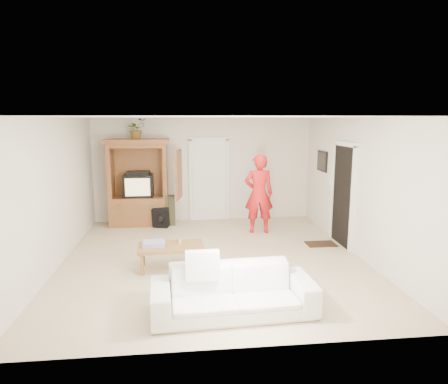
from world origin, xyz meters
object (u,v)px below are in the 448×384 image
object	(u,v)px
sofa	(233,291)
coffee_table	(171,248)
armoire	(140,188)
man	(259,194)

from	to	relation	value
sofa	coffee_table	bearing A→B (deg)	113.07
armoire	man	xyz separation A→B (m)	(2.76, -1.02, -0.01)
armoire	sofa	world-z (taller)	armoire
armoire	man	world-z (taller)	armoire
armoire	sofa	distance (m)	5.14
sofa	coffee_table	size ratio (longest dim) A/B	1.89
armoire	coffee_table	xyz separation A→B (m)	(0.81, -3.08, -0.55)
armoire	coffee_table	world-z (taller)	armoire
man	armoire	bearing A→B (deg)	-15.97
coffee_table	sofa	bearing A→B (deg)	-66.21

